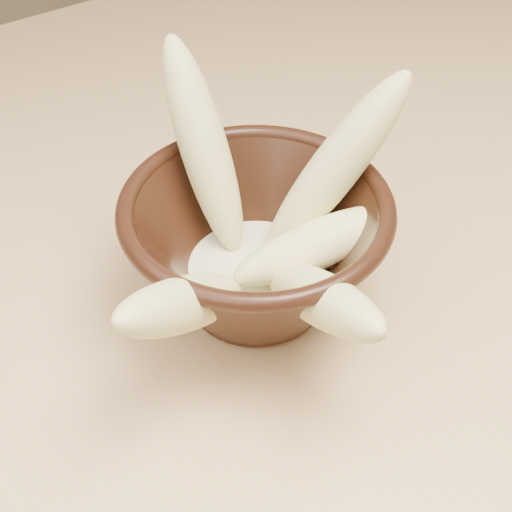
{
  "coord_description": "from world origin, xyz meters",
  "views": [
    {
      "loc": [
        -0.42,
        -0.43,
        1.14
      ],
      "look_at": [
        -0.22,
        -0.14,
        0.8
      ],
      "focal_mm": 50.0,
      "sensor_mm": 36.0,
      "label": 1
    }
  ],
  "objects": [
    {
      "name": "banana_front",
      "position": [
        -0.22,
        -0.21,
        0.82
      ],
      "size": [
        0.06,
        0.15,
        0.1
      ],
      "primitive_type": "ellipsoid",
      "rotation": [
        1.07,
        0.0,
        -0.18
      ],
      "color": "#D8CD7F",
      "rests_on": "bowl"
    },
    {
      "name": "banana_across",
      "position": [
        -0.19,
        -0.17,
        0.81
      ],
      "size": [
        0.13,
        0.06,
        0.05
      ],
      "primitive_type": "ellipsoid",
      "rotation": [
        1.4,
        0.0,
        1.33
      ],
      "color": "#D8CD7F",
      "rests_on": "bowl"
    },
    {
      "name": "banana_upright",
      "position": [
        -0.22,
        -0.08,
        0.85
      ],
      "size": [
        0.04,
        0.11,
        0.15
      ],
      "primitive_type": "ellipsoid",
      "rotation": [
        0.52,
        0.0,
        3.09
      ],
      "color": "#D8CD7F",
      "rests_on": "bowl"
    },
    {
      "name": "bowl",
      "position": [
        -0.22,
        -0.14,
        0.81
      ],
      "size": [
        0.18,
        0.18,
        0.1
      ],
      "rotation": [
        0.0,
        0.0,
        -0.32
      ],
      "color": "black",
      "rests_on": "table"
    },
    {
      "name": "banana_right",
      "position": [
        -0.16,
        -0.15,
        0.85
      ],
      "size": [
        0.12,
        0.06,
        0.15
      ],
      "primitive_type": "ellipsoid",
      "rotation": [
        0.63,
        0.0,
        1.3
      ],
      "color": "#D8CD7F",
      "rests_on": "bowl"
    },
    {
      "name": "milk_puddle",
      "position": [
        -0.22,
        -0.14,
        0.78
      ],
      "size": [
        0.1,
        0.1,
        0.01
      ],
      "primitive_type": "cylinder",
      "color": "beige",
      "rests_on": "bowl"
    },
    {
      "name": "banana_left",
      "position": [
        -0.29,
        -0.18,
        0.83
      ],
      "size": [
        0.14,
        0.09,
        0.11
      ],
      "primitive_type": "ellipsoid",
      "rotation": [
        0.95,
        0.0,
        -1.12
      ],
      "color": "#D8CD7F",
      "rests_on": "bowl"
    },
    {
      "name": "table",
      "position": [
        0.0,
        0.0,
        0.67
      ],
      "size": [
        1.2,
        0.8,
        0.75
      ],
      "color": "tan",
      "rests_on": "ground"
    }
  ]
}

